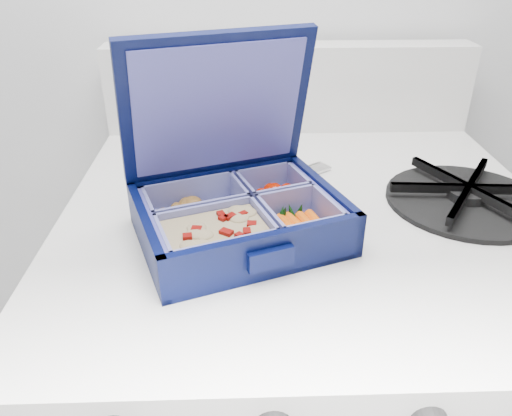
{
  "coord_description": "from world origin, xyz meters",
  "views": [
    {
      "loc": [
        -0.6,
        1.15,
        1.17
      ],
      "look_at": [
        -0.59,
        1.62,
        0.91
      ],
      "focal_mm": 35.0,
      "sensor_mm": 36.0,
      "label": 1
    }
  ],
  "objects": [
    {
      "name": "burner_grate_rear",
      "position": [
        -0.67,
        1.86,
        0.89
      ],
      "size": [
        0.24,
        0.24,
        0.02
      ],
      "primitive_type": "cylinder",
      "rotation": [
        0.0,
        0.0,
        -0.32
      ],
      "color": "black",
      "rests_on": "stove"
    },
    {
      "name": "burner_grate",
      "position": [
        -0.33,
        1.68,
        0.89
      ],
      "size": [
        0.21,
        0.21,
        0.03
      ],
      "primitive_type": "cylinder",
      "rotation": [
        0.0,
        0.0,
        -0.08
      ],
      "color": "black",
      "rests_on": "stove"
    },
    {
      "name": "fork",
      "position": [
        -0.57,
        1.73,
        0.88
      ],
      "size": [
        0.16,
        0.12,
        0.01
      ],
      "primitive_type": null,
      "rotation": [
        0.0,
        0.0,
        -0.99
      ],
      "color": "silver",
      "rests_on": "stove"
    },
    {
      "name": "bento_box",
      "position": [
        -0.61,
        1.61,
        0.9
      ],
      "size": [
        0.25,
        0.22,
        0.05
      ],
      "primitive_type": null,
      "rotation": [
        0.0,
        0.0,
        0.35
      ],
      "color": "#040B37",
      "rests_on": "stove"
    }
  ]
}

